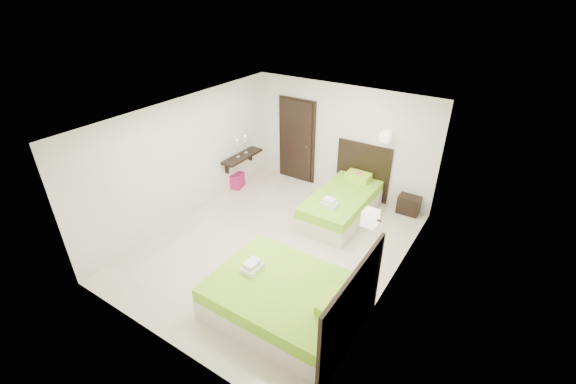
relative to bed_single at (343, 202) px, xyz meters
The scene contains 7 objects.
floor 1.87m from the bed_single, 109.27° to the right, with size 5.50×5.50×0.00m, color beige.
bed_single is the anchor object (origin of this frame).
bed_double 3.16m from the bed_single, 79.23° to the right, with size 2.25×1.91×1.86m.
nightstand 1.51m from the bed_single, 37.63° to the left, with size 0.47×0.42×0.42m, color black.
ottoman 2.86m from the bed_single, behind, with size 0.36×0.36×0.36m, color #9B144B.
door 2.17m from the bed_single, 152.18° to the left, with size 1.02×0.15×2.14m.
console_shelf 2.74m from the bed_single, behind, with size 0.35×1.20×0.78m.
Camera 1 is at (3.54, -4.99, 4.64)m, focal length 24.00 mm.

